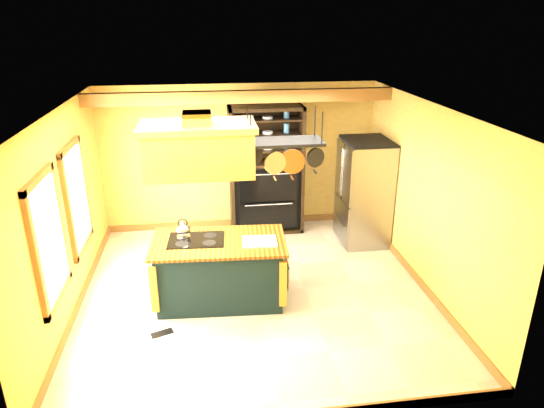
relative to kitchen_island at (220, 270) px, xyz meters
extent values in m
plane|color=beige|center=(0.51, 0.11, -0.47)|extent=(5.00, 5.00, 0.00)
plane|color=white|center=(0.51, 0.11, 2.23)|extent=(5.00, 5.00, 0.00)
cube|color=#E3B553|center=(0.51, 2.61, 0.88)|extent=(5.00, 0.02, 2.70)
cube|color=#E3B553|center=(0.51, -2.39, 0.88)|extent=(5.00, 0.02, 2.70)
cube|color=#E3B553|center=(-1.99, 0.11, 0.88)|extent=(0.02, 5.00, 2.70)
cube|color=#E3B553|center=(3.01, 0.11, 0.88)|extent=(0.02, 5.00, 2.70)
cube|color=#9C6430|center=(0.51, 1.81, 2.12)|extent=(5.00, 0.15, 0.20)
cube|color=#9C6430|center=(-1.96, -0.69, 0.93)|extent=(0.06, 1.06, 1.56)
cube|color=white|center=(-1.93, -0.69, 0.93)|extent=(0.02, 0.85, 1.34)
cube|color=#9C6430|center=(-1.96, 0.71, 0.93)|extent=(0.06, 1.06, 1.56)
cube|color=white|center=(-1.93, 0.71, 0.93)|extent=(0.02, 0.85, 1.34)
cube|color=black|center=(0.00, 0.00, -0.03)|extent=(1.75, 1.02, 0.88)
cube|color=brown|center=(0.00, 0.00, 0.43)|extent=(1.90, 1.13, 0.04)
cube|color=black|center=(-0.30, 0.07, 0.46)|extent=(0.80, 0.58, 0.01)
ellipsoid|color=silver|center=(-0.48, 0.20, 0.56)|extent=(0.20, 0.20, 0.16)
cube|color=white|center=(0.56, -0.12, 0.46)|extent=(0.48, 0.39, 0.02)
cube|color=gold|center=(-0.20, 0.00, 1.72)|extent=(1.37, 0.74, 0.58)
cube|color=#9C6430|center=(-0.20, 0.00, 2.05)|extent=(1.45, 0.82, 0.08)
cube|color=gold|center=(-0.20, 0.00, 2.12)|extent=(0.35, 0.35, 0.22)
cube|color=black|center=(0.90, 0.00, 1.81)|extent=(1.00, 0.50, 0.04)
cylinder|color=black|center=(0.45, -0.20, 2.02)|extent=(0.02, 0.02, 0.42)
cylinder|color=black|center=(1.35, 0.20, 2.02)|extent=(0.02, 0.02, 0.42)
cylinder|color=black|center=(0.50, 0.10, 1.61)|extent=(0.26, 0.04, 0.26)
cylinder|color=silver|center=(0.77, -0.10, 1.56)|extent=(0.30, 0.04, 0.30)
cylinder|color=#BC5A2F|center=(1.04, 0.10, 1.51)|extent=(0.34, 0.04, 0.34)
cylinder|color=black|center=(1.30, -0.10, 1.61)|extent=(0.26, 0.04, 0.26)
cube|color=gray|center=(2.61, 1.61, 0.44)|extent=(0.76, 0.93, 1.82)
cube|color=gray|center=(2.22, 1.37, 0.84)|extent=(0.03, 0.45, 0.98)
cube|color=gray|center=(2.22, 1.84, 0.84)|extent=(0.03, 0.45, 0.98)
cube|color=gray|center=(2.22, 1.61, -0.05)|extent=(0.03, 0.89, 0.76)
cube|color=black|center=(2.61, 1.61, -0.44)|extent=(0.72, 0.88, 0.06)
cube|color=black|center=(0.97, 2.56, 0.70)|extent=(1.33, 0.06, 2.35)
cube|color=black|center=(0.34, 2.31, 0.70)|extent=(0.06, 0.56, 2.35)
cube|color=black|center=(1.60, 2.31, 0.70)|extent=(0.06, 0.56, 2.35)
cube|color=black|center=(0.97, 2.31, 0.86)|extent=(1.33, 0.56, 0.05)
cube|color=black|center=(0.97, 2.34, 0.22)|extent=(1.21, 0.46, 1.27)
cube|color=black|center=(0.97, 2.01, 0.50)|extent=(1.03, 0.04, 0.56)
cube|color=black|center=(0.97, 2.01, -0.06)|extent=(1.03, 0.04, 0.51)
cube|color=black|center=(0.97, 2.31, 1.11)|extent=(1.21, 0.50, 0.02)
cube|color=black|center=(0.97, 2.31, 1.39)|extent=(1.21, 0.50, 0.02)
cube|color=black|center=(0.97, 2.31, 1.65)|extent=(1.21, 0.50, 0.03)
cylinder|color=white|center=(0.64, 2.26, 1.16)|extent=(0.22, 0.22, 0.07)
cylinder|color=teal|center=(1.33, 2.26, 1.49)|extent=(0.10, 0.10, 0.17)
cube|color=black|center=(-0.79, -0.72, -0.46)|extent=(0.30, 0.21, 0.01)
camera|label=1|loc=(-0.12, -6.06, 3.35)|focal=32.00mm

